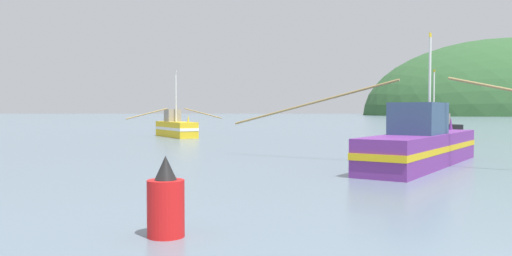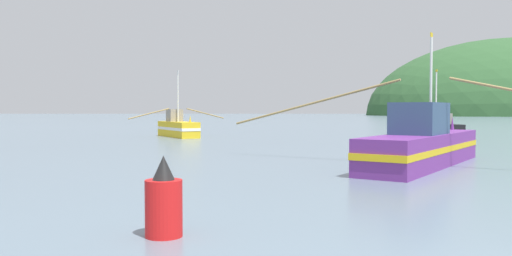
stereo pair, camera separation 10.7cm
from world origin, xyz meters
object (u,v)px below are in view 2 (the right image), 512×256
fishing_boat_black (438,130)px  fishing_boat_yellow (178,128)px  channel_buoy (164,203)px  fishing_boat_purple (423,145)px

fishing_boat_black → fishing_boat_yellow: bearing=77.2°
channel_buoy → fishing_boat_purple: bearing=54.2°
fishing_boat_purple → fishing_boat_yellow: 29.36m
fishing_boat_purple → channel_buoy: 16.25m
fishing_boat_purple → channel_buoy: bearing=178.0°
fishing_boat_purple → channel_buoy: size_ratio=10.70×
fishing_boat_purple → fishing_boat_black: (8.15, 21.52, -0.19)m
fishing_boat_yellow → fishing_boat_black: fishing_boat_yellow is taller
fishing_boat_yellow → channel_buoy: (5.78, -38.25, -0.17)m
fishing_boat_purple → channel_buoy: fishing_boat_purple is taller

